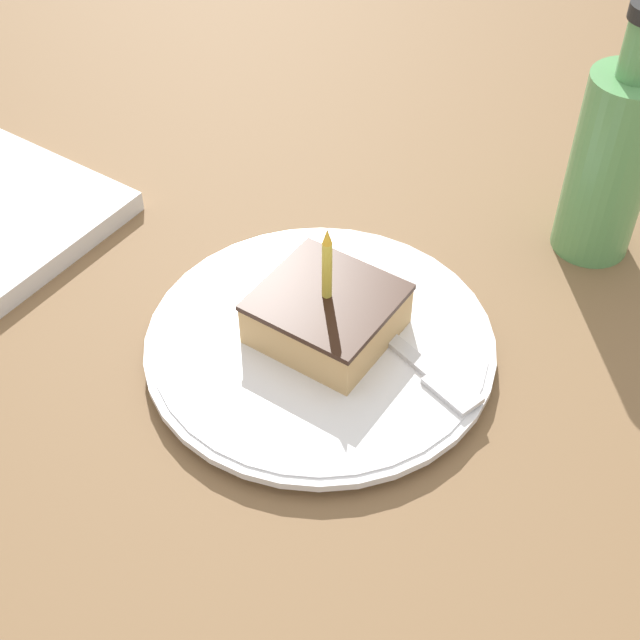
# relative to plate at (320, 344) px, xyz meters

# --- Properties ---
(ground_plane) EXTENTS (2.40, 2.40, 0.04)m
(ground_plane) POSITION_rel_plate_xyz_m (0.02, 0.03, -0.03)
(ground_plane) COLOR brown
(ground_plane) RESTS_ON ground
(plate) EXTENTS (0.28, 0.28, 0.02)m
(plate) POSITION_rel_plate_xyz_m (0.00, 0.00, 0.00)
(plate) COLOR silver
(plate) RESTS_ON ground_plane
(cake_slice) EXTENTS (0.10, 0.10, 0.11)m
(cake_slice) POSITION_rel_plate_xyz_m (0.00, 0.01, 0.03)
(cake_slice) COLOR tan
(cake_slice) RESTS_ON plate
(fork) EXTENTS (0.19, 0.07, 0.00)m
(fork) POSITION_rel_plate_xyz_m (0.06, 0.03, 0.01)
(fork) COLOR silver
(fork) RESTS_ON plate
(bottle) EXTENTS (0.07, 0.07, 0.23)m
(bottle) POSITION_rel_plate_xyz_m (0.13, 0.25, 0.09)
(bottle) COLOR #599959
(bottle) RESTS_ON ground_plane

